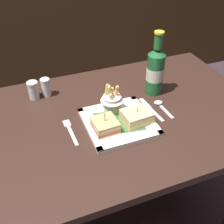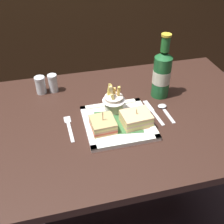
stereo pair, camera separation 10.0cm
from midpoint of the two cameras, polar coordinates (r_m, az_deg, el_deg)
The scene contains 12 objects.
ground_plane at distance 1.59m, azimuth 1.09°, elevation -22.11°, with size 6.00×6.00×0.00m, color #34272E.
dining_table at distance 1.14m, azimuth 1.43°, elevation -7.21°, with size 1.24×0.72×0.73m.
square_plate at distance 1.00m, azimuth 4.08°, elevation -2.35°, with size 0.24×0.24×0.02m.
sandwich_half_left at distance 0.96m, azimuth 1.10°, elevation -2.70°, with size 0.09×0.09×0.07m.
sandwich_half_right at distance 0.99m, azimuth 7.89°, elevation -1.48°, with size 0.11×0.09×0.06m.
fries_cup at distance 1.03m, azimuth 3.13°, elevation 2.30°, with size 0.09×0.09×0.11m.
beer_bottle at distance 1.13m, azimuth 12.79°, elevation 7.78°, with size 0.07×0.07×0.26m.
fork at distance 0.99m, azimuth -6.03°, elevation -3.22°, with size 0.03×0.14×0.00m.
knife at distance 1.08m, azimuth 11.03°, elevation 0.03°, with size 0.03×0.16×0.00m.
spoon at distance 1.10m, azimuth 13.21°, elevation 0.63°, with size 0.04×0.12×0.01m.
salt_shaker at distance 1.18m, azimuth -12.20°, elevation 5.20°, with size 0.04×0.04×0.07m.
pepper_shaker at distance 1.18m, azimuth -9.73°, elevation 5.62°, with size 0.04×0.04×0.08m.
Camera 2 is at (-0.18, -0.79, 1.37)m, focal length 44.25 mm.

